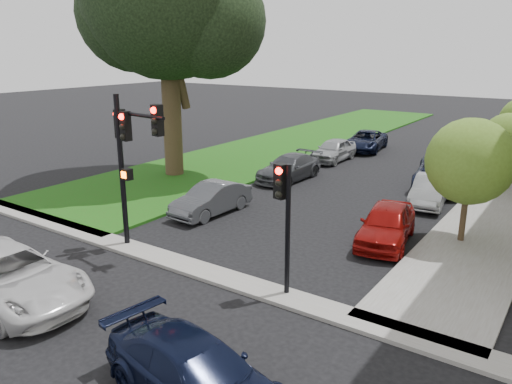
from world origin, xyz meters
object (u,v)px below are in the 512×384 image
Objects in this scene: car_parked_3 at (470,152)px; car_parked_7 at (333,150)px; car_parked_8 at (366,141)px; small_tree_a at (470,162)px; car_parked_0 at (386,224)px; traffic_signal_main at (129,145)px; small_tree_b at (509,139)px; car_parked_2 at (442,173)px; traffic_signal_secondary at (284,205)px; car_parked_6 at (289,168)px; car_parked_1 at (430,190)px; car_parked_5 at (211,199)px; car_cross_far at (196,375)px; car_cross_near at (8,276)px.

car_parked_3 is 8.44m from car_parked_7.
car_parked_7 reaches higher than car_parked_8.
small_tree_a is 3.65m from car_parked_0.
car_parked_0 is (7.25, 5.61, -3.05)m from traffic_signal_main.
car_parked_2 is (-2.67, -1.35, -1.84)m from small_tree_b.
car_parked_0 is 0.97× the size of car_parked_3.
small_tree_a is 1.19× the size of small_tree_b.
small_tree_a is 14.40m from car_parked_7.
traffic_signal_secondary is 13.48m from car_parked_6.
small_tree_a is 1.00× the size of car_parked_6.
small_tree_a reaches higher than car_parked_1.
car_parked_5 is 0.97× the size of car_parked_7.
car_cross_far is at bearing -99.69° from car_parked_2.
car_parked_1 is at bearing 57.51° from traffic_signal_main.
traffic_signal_main reaches higher than car_parked_5.
traffic_signal_secondary reaches higher than small_tree_b.
car_parked_0 is at bearing -97.40° from car_parked_1.
small_tree_a is 12.62m from car_cross_far.
traffic_signal_secondary is 0.85× the size of car_cross_far.
car_parked_6 is 5.68m from car_parked_7.
car_parked_7 is (-0.09, 5.68, 0.03)m from car_parked_6.
small_tree_b is 10.70m from car_parked_0.
car_parked_2 is (-0.35, 8.93, 0.04)m from car_parked_0.
car_parked_7 is at bearing 111.46° from traffic_signal_secondary.
car_parked_2 is (-0.34, 19.53, 0.10)m from car_cross_far.
car_cross_far is 23.48m from car_parked_7.
traffic_signal_secondary is at bearing -85.16° from car_parked_3.
car_parked_5 is (-0.23, 9.31, -0.11)m from car_cross_near.
traffic_signal_secondary is 0.71× the size of car_parked_2.
traffic_signal_main is 1.11× the size of car_parked_8.
traffic_signal_main is 1.39× the size of traffic_signal_secondary.
car_parked_3 is (6.80, 26.08, -0.02)m from car_cross_near.
car_cross_near is 1.20× the size of car_parked_6.
traffic_signal_main is at bearing -98.25° from car_parked_8.
car_parked_3 is (-2.75, 14.14, -2.33)m from small_tree_a.
traffic_signal_secondary reaches higher than car_cross_far.
traffic_signal_main reaches higher than car_parked_0.
small_tree_b is 6.36m from car_parked_3.
car_cross_far is at bearing -90.66° from car_cross_near.
car_parked_3 is at bearing 88.43° from traffic_signal_secondary.
car_parked_1 is at bearing -62.92° from car_parked_8.
car_parked_0 is 1.06× the size of car_parked_5.
small_tree_b is 18.58m from traffic_signal_main.
car_parked_6 is at bearing 94.03° from car_parked_5.
car_parked_7 is (-7.78, 11.55, -0.02)m from car_parked_0.
car_parked_3 is 0.90× the size of car_parked_8.
car_parked_6 reaches higher than car_parked_5.
car_parked_0 reaches higher than car_parked_8.
small_tree_b is at bearing -7.35° from car_parked_7.
car_parked_0 is at bearing -82.02° from car_parked_3.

